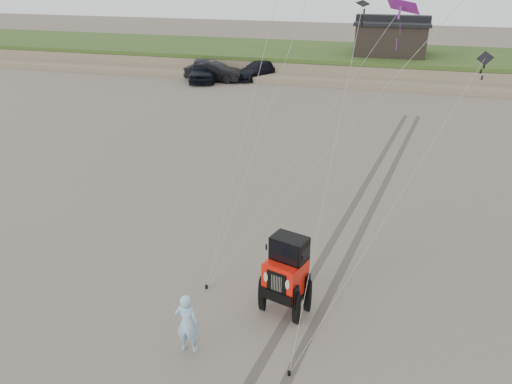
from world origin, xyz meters
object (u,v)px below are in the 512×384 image
at_px(cabin, 391,37).
at_px(truck_b, 214,72).
at_px(truck_a, 202,70).
at_px(jeep, 285,283).
at_px(truck_c, 259,70).
at_px(man, 187,323).

relative_size(cabin, truck_b, 1.31).
distance_m(cabin, truck_a, 17.09).
distance_m(cabin, truck_b, 16.18).
xyz_separation_m(cabin, jeep, (-1.61, -36.21, -2.31)).
relative_size(truck_c, man, 3.03).
xyz_separation_m(cabin, truck_a, (-15.19, -7.47, -2.34)).
bearing_deg(man, cabin, -97.18).
xyz_separation_m(truck_a, truck_c, (4.46, 2.13, -0.14)).
relative_size(cabin, truck_a, 1.22).
bearing_deg(truck_c, jeep, -41.80).
relative_size(cabin, truck_c, 1.24).
distance_m(cabin, truck_c, 12.24).
height_order(cabin, jeep, cabin).
xyz_separation_m(truck_a, truck_b, (0.99, 0.11, -0.09)).
xyz_separation_m(truck_a, jeep, (13.58, -28.74, 0.04)).
height_order(cabin, truck_c, cabin).
relative_size(truck_b, man, 2.86).
distance_m(cabin, man, 38.69).
bearing_deg(man, truck_a, -71.32).
xyz_separation_m(cabin, truck_c, (-10.73, -5.34, -2.49)).
bearing_deg(truck_c, truck_b, -118.08).
relative_size(cabin, man, 3.76).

